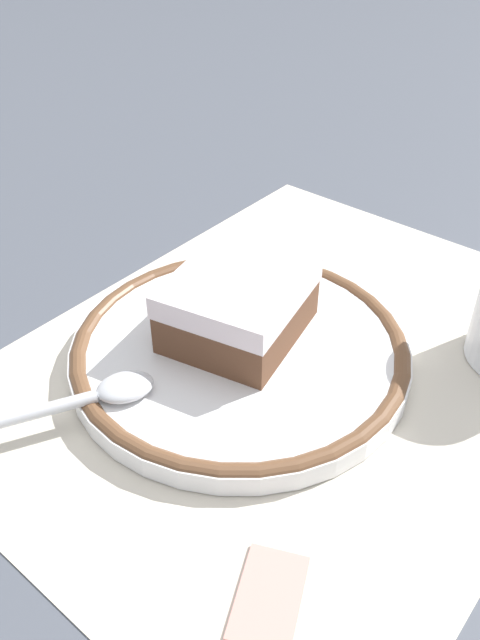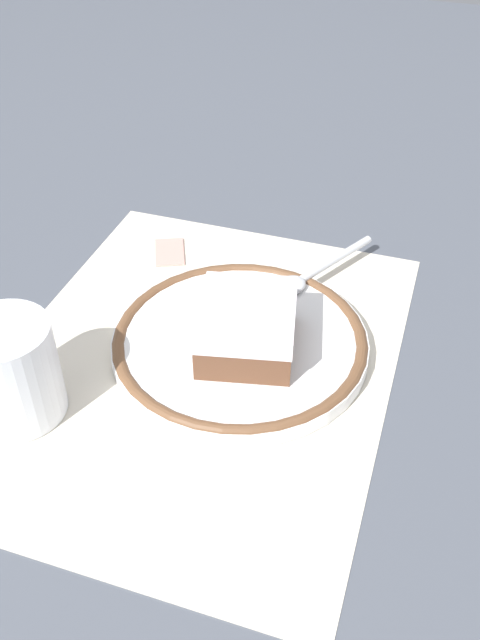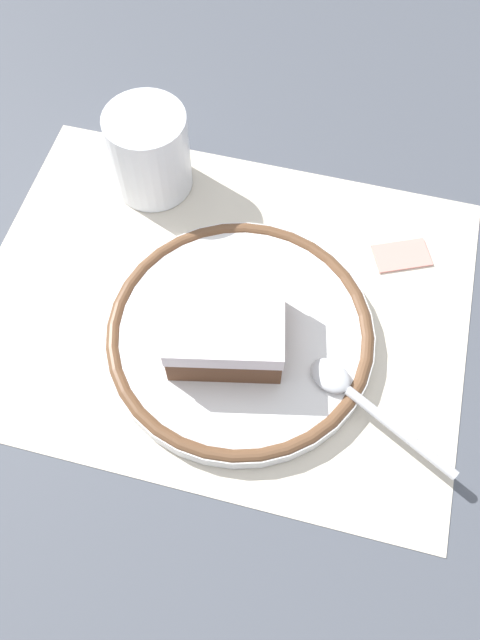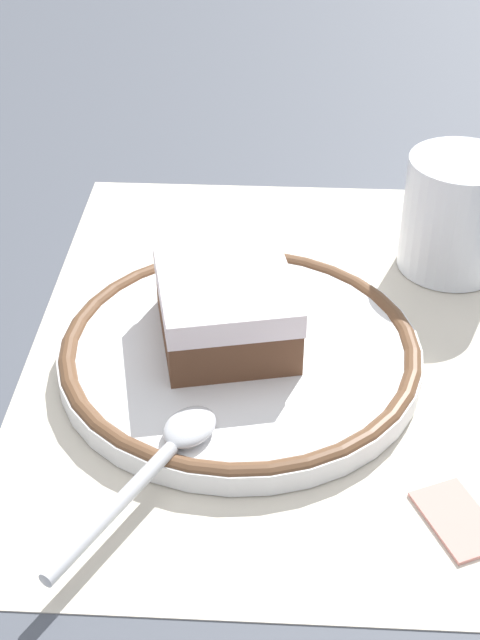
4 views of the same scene
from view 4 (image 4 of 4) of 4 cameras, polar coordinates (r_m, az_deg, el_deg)
name	(u,v)px [view 4 (image 4 of 4)]	position (r m, az deg, el deg)	size (l,w,h in m)	color
ground_plane	(288,343)	(0.60, 3.00, -1.44)	(2.40, 2.40, 0.00)	#4C515B
placemat	(288,342)	(0.60, 3.00, -1.38)	(0.43, 0.33, 0.00)	beige
plate	(240,353)	(0.57, 0.00, -2.04)	(0.23, 0.23, 0.02)	white
cake_slice	(226,307)	(0.56, -0.89, 0.79)	(0.11, 0.10, 0.04)	brown
spoon	(160,458)	(0.49, -4.97, -8.57)	(0.13, 0.08, 0.01)	silver
cup	(455,221)	(0.67, 13.20, 5.99)	(0.07, 0.07, 0.08)	white
sugar_packet	(458,516)	(0.49, 13.41, -11.77)	(0.05, 0.03, 0.01)	#E5998C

